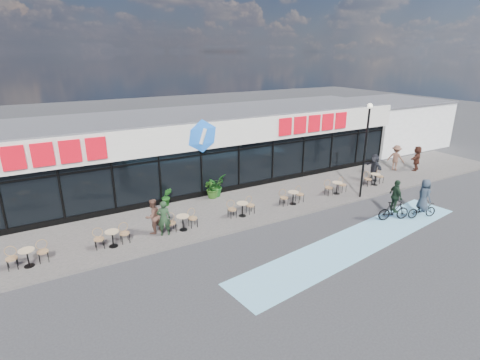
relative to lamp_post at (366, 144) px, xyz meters
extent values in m
plane|color=#28282B|center=(-8.12, -2.30, -3.34)|extent=(120.00, 120.00, 0.00)
cube|color=#5B5450|center=(-8.12, 2.20, -3.29)|extent=(44.00, 5.00, 0.10)
cube|color=#6CACCD|center=(-4.12, -3.80, -3.33)|extent=(14.17, 4.13, 0.01)
cube|color=black|center=(-8.12, 7.70, -1.84)|extent=(30.00, 6.00, 3.00)
cube|color=silver|center=(-8.12, 7.55, 0.41)|extent=(30.60, 6.30, 1.50)
cube|color=#47474C|center=(-8.12, 7.70, 1.21)|extent=(30.60, 6.30, 0.10)
cube|color=#0D2193|center=(-8.12, 4.66, -0.29)|extent=(30.60, 0.08, 0.18)
cube|color=black|center=(-8.12, 4.67, -0.69)|extent=(30.00, 0.06, 0.08)
cube|color=black|center=(-8.12, 4.68, -3.14)|extent=(30.00, 0.10, 0.40)
cube|color=#B50615|center=(-16.12, 4.40, 0.46)|extent=(5.63, 0.18, 1.10)
cube|color=#B50615|center=(-0.12, 4.40, 0.46)|extent=(5.63, 0.18, 1.10)
ellipsoid|color=blue|center=(-8.12, 4.40, 0.46)|extent=(1.90, 0.24, 1.90)
cylinder|color=black|center=(-18.12, 4.67, -1.84)|extent=(0.10, 0.10, 3.00)
cylinder|color=black|center=(-15.62, 4.67, -1.84)|extent=(0.10, 0.10, 3.00)
cylinder|color=black|center=(-13.12, 4.67, -1.84)|extent=(0.10, 0.10, 3.00)
cylinder|color=black|center=(-10.62, 4.67, -1.84)|extent=(0.10, 0.10, 3.00)
cylinder|color=black|center=(-8.12, 4.67, -1.84)|extent=(0.10, 0.10, 3.00)
cylinder|color=black|center=(-5.62, 4.67, -1.84)|extent=(0.10, 0.10, 3.00)
cylinder|color=black|center=(-3.12, 4.67, -1.84)|extent=(0.10, 0.10, 3.00)
cylinder|color=black|center=(-0.62, 4.67, -1.84)|extent=(0.10, 0.10, 3.00)
cylinder|color=black|center=(1.88, 4.67, -1.84)|extent=(0.10, 0.10, 3.00)
cylinder|color=black|center=(4.38, 4.67, -1.84)|extent=(0.10, 0.10, 3.00)
cylinder|color=black|center=(6.88, 4.67, -1.84)|extent=(0.10, 0.10, 3.00)
cube|color=white|center=(12.38, 8.70, -1.34)|extent=(9.00, 7.00, 4.00)
cube|color=#47474C|center=(12.38, 8.70, 0.71)|extent=(9.20, 7.20, 0.12)
cylinder|color=black|center=(0.00, 0.00, -0.61)|extent=(0.12, 0.12, 5.25)
sphere|color=#FFF2CC|center=(0.00, 0.00, 2.11)|extent=(0.28, 0.28, 0.28)
cylinder|color=tan|center=(-17.33, 1.05, -2.52)|extent=(0.60, 0.60, 0.04)
cylinder|color=black|center=(-17.33, 1.05, -2.87)|extent=(0.06, 0.06, 0.70)
cylinder|color=black|center=(-17.33, 1.05, -3.23)|extent=(0.40, 0.40, 0.02)
cylinder|color=tan|center=(-14.04, 1.05, -2.52)|extent=(0.60, 0.60, 0.04)
cylinder|color=black|center=(-14.04, 1.05, -2.87)|extent=(0.06, 0.06, 0.70)
cylinder|color=black|center=(-14.04, 1.05, -3.23)|extent=(0.40, 0.40, 0.02)
cylinder|color=tan|center=(-10.75, 1.05, -2.52)|extent=(0.60, 0.60, 0.04)
cylinder|color=black|center=(-10.75, 1.05, -2.87)|extent=(0.06, 0.06, 0.70)
cylinder|color=black|center=(-10.75, 1.05, -3.23)|extent=(0.40, 0.40, 0.02)
cylinder|color=tan|center=(-7.46, 1.05, -2.52)|extent=(0.60, 0.60, 0.04)
cylinder|color=black|center=(-7.46, 1.05, -2.87)|extent=(0.06, 0.06, 0.70)
cylinder|color=black|center=(-7.46, 1.05, -3.23)|extent=(0.40, 0.40, 0.02)
cylinder|color=tan|center=(-4.17, 1.05, -2.52)|extent=(0.60, 0.60, 0.04)
cylinder|color=black|center=(-4.17, 1.05, -2.87)|extent=(0.06, 0.06, 0.70)
cylinder|color=black|center=(-4.17, 1.05, -3.23)|extent=(0.40, 0.40, 0.02)
cylinder|color=tan|center=(-0.88, 1.05, -2.52)|extent=(0.60, 0.60, 0.04)
cylinder|color=black|center=(-0.88, 1.05, -2.87)|extent=(0.06, 0.06, 0.70)
cylinder|color=black|center=(-0.88, 1.05, -3.23)|extent=(0.40, 0.40, 0.02)
cylinder|color=tan|center=(2.41, 1.05, -2.52)|extent=(0.60, 0.60, 0.04)
cylinder|color=black|center=(2.41, 1.05, -2.87)|extent=(0.06, 0.06, 0.70)
cylinder|color=black|center=(2.41, 1.05, -3.23)|extent=(0.40, 0.40, 0.02)
imported|color=#184E16|center=(-10.41, 4.36, -2.71)|extent=(0.68, 0.60, 1.05)
imported|color=#164D16|center=(-7.40, 4.38, -2.59)|extent=(1.53, 1.48, 1.29)
imported|color=#264F16|center=(-7.65, 4.20, -2.64)|extent=(1.09, 0.95, 1.20)
imported|color=#1A301B|center=(-11.70, 0.97, -2.38)|extent=(0.71, 0.56, 1.72)
imported|color=brown|center=(-12.07, 1.47, -2.39)|extent=(1.01, 0.91, 1.69)
imported|color=black|center=(3.10, 1.83, -2.35)|extent=(0.73, 1.70, 1.77)
imported|color=brown|center=(6.20, 2.60, -2.32)|extent=(1.06, 1.35, 1.84)
imported|color=#422117|center=(7.48, 1.83, -2.34)|extent=(1.73, 1.19, 1.79)
imported|color=black|center=(-0.79, -3.00, -2.83)|extent=(1.74, 1.01, 1.01)
imported|color=black|center=(-0.79, -3.00, -2.03)|extent=(0.73, 1.09, 1.72)
imported|color=black|center=(0.75, -3.53, -2.91)|extent=(1.71, 0.99, 0.85)
imported|color=#2B3744|center=(0.75, -3.53, -2.06)|extent=(0.73, 0.93, 1.66)
camera|label=1|loc=(-16.39, -14.51, 4.92)|focal=28.00mm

